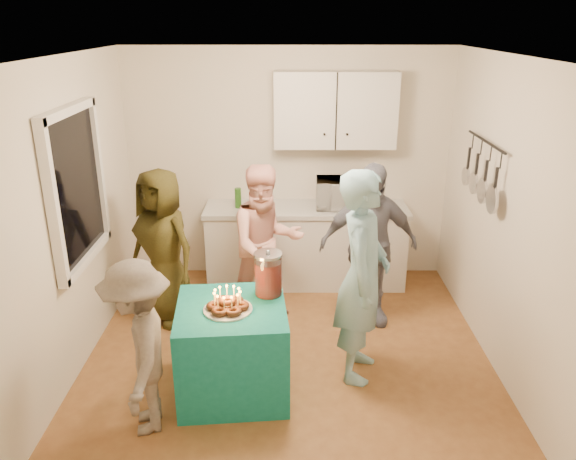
{
  "coord_description": "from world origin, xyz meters",
  "views": [
    {
      "loc": [
        0.01,
        -4.18,
        2.87
      ],
      "look_at": [
        0.0,
        0.35,
        1.15
      ],
      "focal_mm": 35.0,
      "sensor_mm": 36.0,
      "label": 1
    }
  ],
  "objects_px": {
    "punch_jar": "(268,275)",
    "child_near_left": "(140,348)",
    "man_birthday": "(362,277)",
    "woman_back_center": "(266,244)",
    "woman_back_right": "(368,245)",
    "counter": "(306,247)",
    "microwave": "(342,193)",
    "woman_back_left": "(163,247)",
    "party_table": "(233,349)"
  },
  "relations": [
    {
      "from": "punch_jar",
      "to": "child_near_left",
      "type": "xyz_separation_m",
      "value": [
        -0.9,
        -0.66,
        -0.26
      ]
    },
    {
      "from": "punch_jar",
      "to": "man_birthday",
      "type": "relative_size",
      "value": 0.19
    },
    {
      "from": "punch_jar",
      "to": "woman_back_center",
      "type": "relative_size",
      "value": 0.21
    },
    {
      "from": "woman_back_right",
      "to": "woman_back_center",
      "type": "bearing_deg",
      "value": 169.64
    },
    {
      "from": "punch_jar",
      "to": "woman_back_center",
      "type": "distance_m",
      "value": 0.99
    },
    {
      "from": "counter",
      "to": "woman_back_center",
      "type": "xyz_separation_m",
      "value": [
        -0.42,
        -0.81,
        0.37
      ]
    },
    {
      "from": "counter",
      "to": "microwave",
      "type": "xyz_separation_m",
      "value": [
        0.39,
        0.0,
        0.64
      ]
    },
    {
      "from": "woman_back_left",
      "to": "child_near_left",
      "type": "relative_size",
      "value": 1.17
    },
    {
      "from": "counter",
      "to": "punch_jar",
      "type": "relative_size",
      "value": 6.47
    },
    {
      "from": "party_table",
      "to": "woman_back_center",
      "type": "xyz_separation_m",
      "value": [
        0.23,
        1.21,
        0.42
      ]
    },
    {
      "from": "child_near_left",
      "to": "man_birthday",
      "type": "bearing_deg",
      "value": 101.76
    },
    {
      "from": "punch_jar",
      "to": "microwave",
      "type": "bearing_deg",
      "value": 67.29
    },
    {
      "from": "party_table",
      "to": "woman_back_left",
      "type": "xyz_separation_m",
      "value": [
        -0.78,
        1.17,
        0.4
      ]
    },
    {
      "from": "counter",
      "to": "woman_back_right",
      "type": "xyz_separation_m",
      "value": [
        0.57,
        -0.88,
        0.39
      ]
    },
    {
      "from": "party_table",
      "to": "punch_jar",
      "type": "distance_m",
      "value": 0.66
    },
    {
      "from": "punch_jar",
      "to": "woman_back_left",
      "type": "xyz_separation_m",
      "value": [
        -1.06,
        0.95,
        -0.15
      ]
    },
    {
      "from": "counter",
      "to": "man_birthday",
      "type": "relative_size",
      "value": 1.22
    },
    {
      "from": "counter",
      "to": "woman_back_right",
      "type": "bearing_deg",
      "value": -57.0
    },
    {
      "from": "punch_jar",
      "to": "woman_back_right",
      "type": "distance_m",
      "value": 1.31
    },
    {
      "from": "counter",
      "to": "woman_back_left",
      "type": "relative_size",
      "value": 1.41
    },
    {
      "from": "punch_jar",
      "to": "woman_back_left",
      "type": "height_order",
      "value": "woman_back_left"
    },
    {
      "from": "party_table",
      "to": "woman_back_center",
      "type": "distance_m",
      "value": 1.3
    },
    {
      "from": "microwave",
      "to": "man_birthday",
      "type": "height_order",
      "value": "man_birthday"
    },
    {
      "from": "woman_back_center",
      "to": "party_table",
      "type": "bearing_deg",
      "value": -121.88
    },
    {
      "from": "counter",
      "to": "woman_back_right",
      "type": "relative_size",
      "value": 1.35
    },
    {
      "from": "microwave",
      "to": "party_table",
      "type": "bearing_deg",
      "value": -115.52
    },
    {
      "from": "man_birthday",
      "to": "child_near_left",
      "type": "distance_m",
      "value": 1.81
    },
    {
      "from": "party_table",
      "to": "child_near_left",
      "type": "xyz_separation_m",
      "value": [
        -0.61,
        -0.44,
        0.29
      ]
    },
    {
      "from": "woman_back_left",
      "to": "counter",
      "type": "bearing_deg",
      "value": 61.95
    },
    {
      "from": "microwave",
      "to": "party_table",
      "type": "height_order",
      "value": "microwave"
    },
    {
      "from": "woman_back_center",
      "to": "child_near_left",
      "type": "bearing_deg",
      "value": -138.15
    },
    {
      "from": "party_table",
      "to": "punch_jar",
      "type": "xyz_separation_m",
      "value": [
        0.29,
        0.22,
        0.55
      ]
    },
    {
      "from": "party_table",
      "to": "woman_back_right",
      "type": "height_order",
      "value": "woman_back_right"
    },
    {
      "from": "counter",
      "to": "child_near_left",
      "type": "xyz_separation_m",
      "value": [
        -1.25,
        -2.45,
        0.24
      ]
    },
    {
      "from": "child_near_left",
      "to": "woman_back_left",
      "type": "bearing_deg",
      "value": 174.93
    },
    {
      "from": "woman_back_center",
      "to": "woman_back_right",
      "type": "distance_m",
      "value": 0.99
    },
    {
      "from": "man_birthday",
      "to": "woman_back_center",
      "type": "distance_m",
      "value": 1.26
    },
    {
      "from": "counter",
      "to": "woman_back_center",
      "type": "relative_size",
      "value": 1.38
    },
    {
      "from": "child_near_left",
      "to": "woman_back_right",
      "type": "bearing_deg",
      "value": 119.73
    },
    {
      "from": "man_birthday",
      "to": "woman_back_right",
      "type": "bearing_deg",
      "value": 1.88
    },
    {
      "from": "man_birthday",
      "to": "child_near_left",
      "type": "relative_size",
      "value": 1.34
    },
    {
      "from": "microwave",
      "to": "punch_jar",
      "type": "xyz_separation_m",
      "value": [
        -0.75,
        -1.79,
        -0.14
      ]
    },
    {
      "from": "woman_back_center",
      "to": "woman_back_right",
      "type": "relative_size",
      "value": 0.97
    },
    {
      "from": "counter",
      "to": "party_table",
      "type": "distance_m",
      "value": 2.12
    },
    {
      "from": "party_table",
      "to": "child_near_left",
      "type": "bearing_deg",
      "value": -144.19
    },
    {
      "from": "child_near_left",
      "to": "counter",
      "type": "bearing_deg",
      "value": 142.01
    },
    {
      "from": "counter",
      "to": "party_table",
      "type": "height_order",
      "value": "counter"
    },
    {
      "from": "woman_back_left",
      "to": "child_near_left",
      "type": "bearing_deg",
      "value": -52.87
    },
    {
      "from": "counter",
      "to": "child_near_left",
      "type": "bearing_deg",
      "value": -117.06
    },
    {
      "from": "man_birthday",
      "to": "woman_back_right",
      "type": "distance_m",
      "value": 0.9
    }
  ]
}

